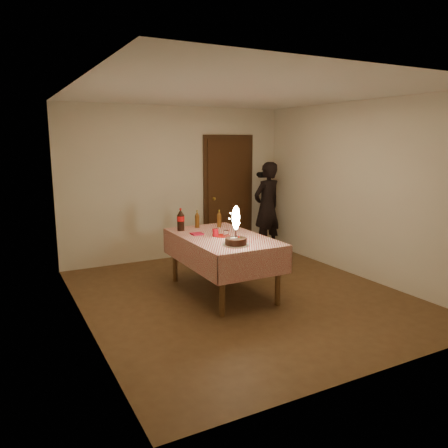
{
  "coord_description": "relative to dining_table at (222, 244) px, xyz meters",
  "views": [
    {
      "loc": [
        -2.79,
        -4.76,
        2.03
      ],
      "look_at": [
        -0.17,
        0.2,
        0.95
      ],
      "focal_mm": 35.0,
      "sensor_mm": 36.0,
      "label": 1
    }
  ],
  "objects": [
    {
      "name": "amber_bottle_right",
      "position": [
        0.25,
        0.57,
        0.22
      ],
      "size": [
        0.06,
        0.06,
        0.25
      ],
      "color": "#5B330F",
      "rests_on": "dining_table"
    },
    {
      "name": "red_cup",
      "position": [
        -0.09,
        0.02,
        0.15
      ],
      "size": [
        0.08,
        0.08,
        0.1
      ],
      "primitive_type": "cylinder",
      "color": "#B60C18",
      "rests_on": "dining_table"
    },
    {
      "name": "photographer",
      "position": [
        1.77,
        1.6,
        0.15
      ],
      "size": [
        0.67,
        0.51,
        1.65
      ],
      "color": "black",
      "rests_on": "ground"
    },
    {
      "name": "birthday_cake",
      "position": [
        -0.08,
        -0.51,
        0.23
      ],
      "size": [
        0.33,
        0.33,
        0.48
      ],
      "color": "white",
      "rests_on": "dining_table"
    },
    {
      "name": "room_shell",
      "position": [
        0.2,
        -0.17,
        0.98
      ],
      "size": [
        4.04,
        4.54,
        2.62
      ],
      "color": "silver",
      "rests_on": "ground"
    },
    {
      "name": "dining_table",
      "position": [
        0.0,
        0.0,
        0.0
      ],
      "size": [
        1.02,
        1.72,
        0.78
      ],
      "color": "brown",
      "rests_on": "ground"
    },
    {
      "name": "ground",
      "position": [
        0.17,
        -0.25,
        -0.67
      ],
      "size": [
        4.0,
        4.5,
        0.01
      ],
      "primitive_type": "cube",
      "color": "brown",
      "rests_on": "ground"
    },
    {
      "name": "clear_cup",
      "position": [
        0.02,
        -0.07,
        0.15
      ],
      "size": [
        0.07,
        0.07,
        0.09
      ],
      "primitive_type": "cylinder",
      "color": "white",
      "rests_on": "dining_table"
    },
    {
      "name": "napkin_stack",
      "position": [
        -0.26,
        0.24,
        0.11
      ],
      "size": [
        0.15,
        0.15,
        0.02
      ],
      "primitive_type": "cube",
      "color": "#B8152F",
      "rests_on": "dining_table"
    },
    {
      "name": "cola_bottle",
      "position": [
        -0.34,
        0.6,
        0.26
      ],
      "size": [
        0.1,
        0.1,
        0.32
      ],
      "color": "black",
      "rests_on": "dining_table"
    },
    {
      "name": "red_plate",
      "position": [
        -0.01,
        0.01,
        0.11
      ],
      "size": [
        0.22,
        0.22,
        0.01
      ],
      "primitive_type": "cylinder",
      "color": "red",
      "rests_on": "dining_table"
    },
    {
      "name": "amber_bottle_left",
      "position": [
        -0.05,
        0.68,
        0.22
      ],
      "size": [
        0.06,
        0.06,
        0.25
      ],
      "color": "#5B330F",
      "rests_on": "dining_table"
    }
  ]
}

